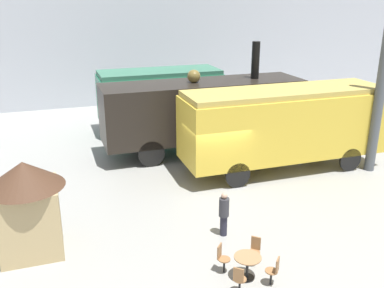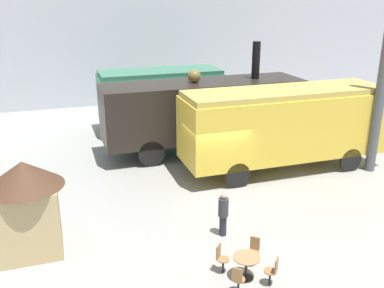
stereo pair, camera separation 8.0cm
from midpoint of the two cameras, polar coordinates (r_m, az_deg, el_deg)
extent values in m
plane|color=gray|center=(18.20, 3.46, -5.50)|extent=(80.00, 80.00, 0.00)
cube|color=#B2B7C1|center=(31.69, -7.06, 13.48)|extent=(44.00, 0.15, 9.00)
cube|color=#196B47|center=(25.22, -4.11, 6.30)|extent=(7.04, 2.85, 2.63)
cone|color=#196B47|center=(26.57, 5.00, 6.95)|extent=(1.58, 2.50, 2.50)
cube|color=#366B54|center=(24.94, -4.19, 9.52)|extent=(6.90, 2.62, 0.24)
cylinder|color=black|center=(24.92, 1.46, 2.70)|extent=(1.02, 0.12, 1.02)
cylinder|color=black|center=(27.41, -0.46, 4.24)|extent=(1.02, 0.12, 1.02)
cylinder|color=black|center=(23.89, -8.13, 1.77)|extent=(1.02, 0.12, 1.02)
cylinder|color=black|center=(26.47, -9.21, 3.45)|extent=(1.02, 0.12, 1.02)
cube|color=black|center=(21.48, 1.67, 4.67)|extent=(10.08, 2.72, 2.77)
cylinder|color=black|center=(22.11, 8.63, 10.99)|extent=(0.41, 0.41, 1.85)
sphere|color=brown|center=(20.96, 0.40, 9.03)|extent=(0.64, 0.64, 0.64)
cylinder|color=black|center=(22.00, 10.22, 0.44)|extent=(1.26, 0.12, 1.26)
cylinder|color=black|center=(24.20, 7.34, 2.33)|extent=(1.26, 0.12, 1.26)
cylinder|color=black|center=(19.95, -5.30, -1.31)|extent=(1.26, 0.12, 1.26)
cylinder|color=black|center=(22.35, -6.82, 0.92)|extent=(1.26, 0.12, 1.26)
cube|color=gold|center=(19.63, 12.29, 2.52)|extent=(9.29, 2.70, 2.78)
cube|color=tan|center=(19.26, 12.60, 6.82)|extent=(9.10, 2.49, 0.24)
cylinder|color=black|center=(20.66, 20.48, -2.01)|extent=(1.09, 0.12, 1.09)
cylinder|color=black|center=(22.59, 16.50, 0.21)|extent=(1.09, 0.12, 1.09)
cylinder|color=black|center=(17.85, 6.23, -4.17)|extent=(1.09, 0.12, 1.09)
cylinder|color=black|center=(20.05, 3.21, -1.40)|extent=(1.09, 0.12, 1.09)
cylinder|color=black|center=(12.82, 7.34, -17.28)|extent=(0.44, 0.44, 0.02)
cylinder|color=black|center=(12.62, 7.41, -16.05)|extent=(0.08, 0.08, 0.65)
cylinder|color=#9E754C|center=(12.43, 7.48, -14.76)|extent=(0.78, 0.78, 0.03)
cylinder|color=black|center=(12.17, 6.39, -18.32)|extent=(0.06, 0.06, 0.42)
cylinder|color=olive|center=(12.04, 6.43, -17.48)|extent=(0.36, 0.36, 0.03)
cube|color=olive|center=(11.78, 6.23, -17.01)|extent=(0.24, 0.22, 0.42)
cylinder|color=black|center=(12.57, 10.52, -17.17)|extent=(0.06, 0.06, 0.42)
cylinder|color=olive|center=(12.44, 10.58, -16.33)|extent=(0.36, 0.36, 0.03)
cube|color=olive|center=(12.29, 11.37, -15.61)|extent=(0.22, 0.24, 0.42)
cylinder|color=black|center=(13.25, 8.28, -14.92)|extent=(0.06, 0.06, 0.42)
cylinder|color=olive|center=(13.13, 8.33, -14.11)|extent=(0.36, 0.36, 0.03)
cube|color=olive|center=(13.13, 8.57, -12.95)|extent=(0.24, 0.22, 0.42)
cylinder|color=black|center=(12.87, 4.34, -15.91)|extent=(0.06, 0.06, 0.42)
cylinder|color=olive|center=(12.74, 4.37, -15.08)|extent=(0.36, 0.36, 0.03)
cube|color=olive|center=(12.66, 3.72, -14.09)|extent=(0.22, 0.24, 0.42)
cylinder|color=#262633|center=(14.52, 4.30, -10.77)|extent=(0.24, 0.24, 0.72)
cylinder|color=#333338|center=(14.19, 4.37, -8.40)|extent=(0.34, 0.34, 0.64)
sphere|color=tan|center=(14.00, 4.41, -6.87)|extent=(0.21, 0.21, 0.21)
cube|color=tan|center=(14.23, -20.72, -9.34)|extent=(1.80, 1.80, 2.20)
cone|color=#472D1E|center=(13.60, -21.45, -3.76)|extent=(2.34, 2.34, 0.80)
cylinder|color=#4C5156|center=(20.26, 24.09, 7.33)|extent=(0.44, 0.44, 8.00)
camera|label=1|loc=(0.04, -89.87, 0.04)|focal=40.00mm
camera|label=2|loc=(0.04, 90.13, -0.04)|focal=40.00mm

